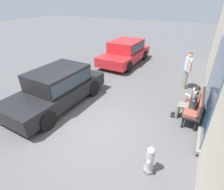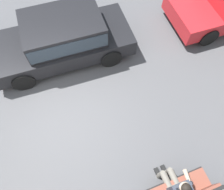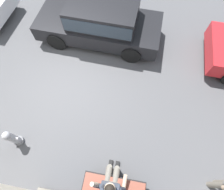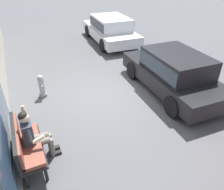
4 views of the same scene
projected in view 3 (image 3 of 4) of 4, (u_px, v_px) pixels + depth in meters
The scene contains 4 objects.
ground_plane at pixel (71, 82), 5.75m from camera, with size 60.00×60.00×0.00m, color #4C4C4F.
person_on_phone at pixel (111, 182), 3.82m from camera, with size 0.73×0.74×1.35m.
parked_car_mid at pixel (101, 20), 5.88m from camera, with size 4.31×1.99×1.44m.
fire_hydrant at pixel (13, 138), 4.56m from camera, with size 0.38×0.26×0.81m.
Camera 3 is at (-1.84, 2.60, 4.99)m, focal length 28.00 mm.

